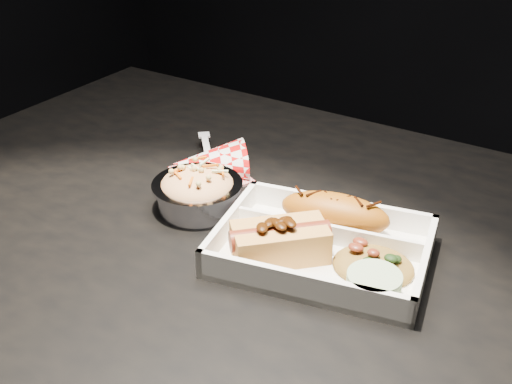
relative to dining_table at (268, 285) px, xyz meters
The scene contains 8 objects.
dining_table is the anchor object (origin of this frame).
food_tray 0.13m from the dining_table, 12.45° to the right, with size 0.28×0.23×0.04m.
fried_pastry 0.15m from the dining_table, 24.48° to the left, with size 0.14×0.06×0.05m, color #A25610.
hotdog 0.14m from the dining_table, 48.23° to the right, with size 0.12×0.12×0.06m.
fried_rice_mound 0.19m from the dining_table, ahead, with size 0.10×0.08×0.03m, color olive.
cupcake_liner 0.22m from the dining_table, 20.50° to the right, with size 0.06×0.06×0.03m, color #A1BB8D.
foil_coleslaw_cup 0.16m from the dining_table, behind, with size 0.12×0.12×0.07m.
napkin_fork 0.21m from the dining_table, 150.84° to the left, with size 0.15×0.15×0.10m.
Camera 1 is at (0.36, -0.60, 1.21)m, focal length 45.00 mm.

